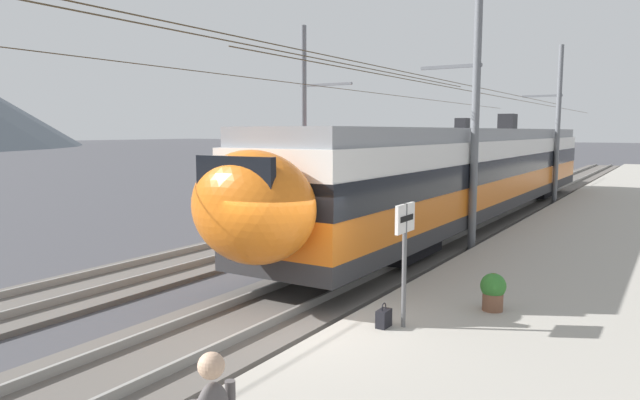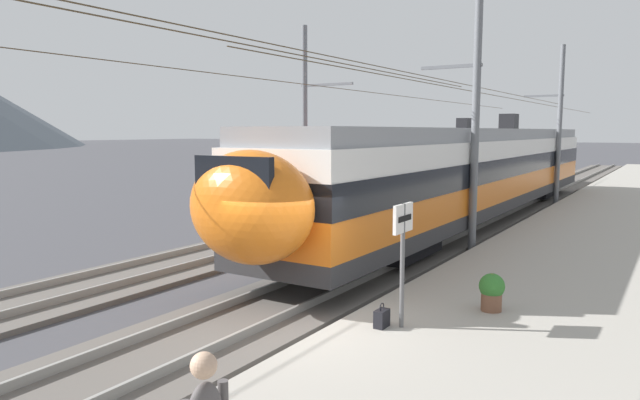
% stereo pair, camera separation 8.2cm
% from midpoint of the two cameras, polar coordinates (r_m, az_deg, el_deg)
% --- Properties ---
extents(ground_plane, '(400.00, 400.00, 0.00)m').
position_cam_midpoint_polar(ground_plane, '(10.92, -1.98, -13.31)').
color(ground_plane, '#424247').
extents(platform_slab, '(120.00, 8.75, 0.32)m').
position_cam_midpoint_polar(platform_slab, '(9.23, 25.98, -16.85)').
color(platform_slab, '#A39E93').
rests_on(platform_slab, ground).
extents(track_near, '(120.00, 3.00, 0.28)m').
position_cam_midpoint_polar(track_near, '(11.64, -7.37, -11.72)').
color(track_near, '#5B5651').
rests_on(track_near, ground).
extents(track_far, '(120.00, 3.00, 0.28)m').
position_cam_midpoint_polar(track_far, '(14.94, -21.42, -7.95)').
color(track_far, '#5B5651').
rests_on(track_far, ground).
extents(train_near_platform, '(29.90, 3.04, 4.27)m').
position_cam_midpoint_polar(train_near_platform, '(24.05, 15.15, 2.94)').
color(train_near_platform, '#2D2D30').
rests_on(train_near_platform, track_near).
extents(train_far_track, '(23.57, 2.95, 4.27)m').
position_cam_midpoint_polar(train_far_track, '(33.58, 11.84, 4.05)').
color(train_far_track, '#2D2D30').
rests_on(train_far_track, track_far).
extents(catenary_mast_mid, '(46.03, 1.94, 8.41)m').
position_cam_midpoint_polar(catenary_mast_mid, '(18.40, 14.89, 8.36)').
color(catenary_mast_mid, slate).
rests_on(catenary_mast_mid, ground).
extents(catenary_mast_east, '(46.03, 1.94, 8.00)m').
position_cam_midpoint_polar(catenary_mast_east, '(31.65, 22.38, 6.97)').
color(catenary_mast_east, slate).
rests_on(catenary_mast_east, ground).
extents(catenary_mast_far_side, '(46.03, 2.50, 8.19)m').
position_cam_midpoint_polar(catenary_mast_far_side, '(25.04, -1.11, 7.92)').
color(catenary_mast_far_side, slate).
rests_on(catenary_mast_far_side, ground).
extents(platform_sign, '(0.70, 0.08, 2.19)m').
position_cam_midpoint_polar(platform_sign, '(10.15, 8.39, -3.64)').
color(platform_sign, '#59595B').
rests_on(platform_sign, platform_slab).
extents(handbag_near_sign, '(0.32, 0.18, 0.44)m').
position_cam_midpoint_polar(handbag_near_sign, '(10.45, 6.33, -11.49)').
color(handbag_near_sign, black).
rests_on(handbag_near_sign, platform_slab).
extents(potted_plant_platform_edge, '(0.49, 0.49, 0.73)m').
position_cam_midpoint_polar(potted_plant_platform_edge, '(11.71, 16.75, -8.48)').
color(potted_plant_platform_edge, brown).
rests_on(potted_plant_platform_edge, platform_slab).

